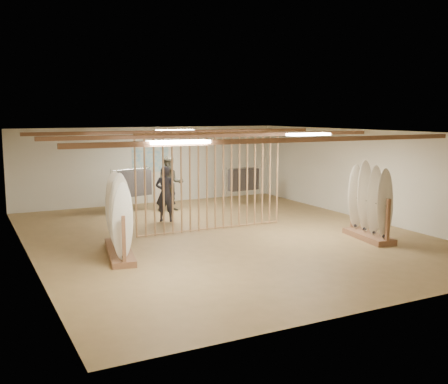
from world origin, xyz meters
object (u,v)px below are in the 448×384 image
clothing_rack_b (243,180)px  shopper_a (165,190)px  rack_left (119,228)px  clothing_rack_a (132,183)px  shopper_b (170,180)px  rack_right (369,214)px

clothing_rack_b → shopper_a: shopper_a is taller
rack_left → clothing_rack_a: rack_left is taller
rack_left → shopper_b: size_ratio=1.15×
shopper_a → clothing_rack_b: bearing=-119.3°
rack_right → shopper_a: size_ratio=1.03×
clothing_rack_b → shopper_b: (-2.93, -0.17, 0.17)m
clothing_rack_a → shopper_a: size_ratio=0.77×
rack_left → shopper_b: (3.11, 4.74, 0.40)m
rack_left → shopper_b: 5.69m
rack_left → clothing_rack_a: (1.90, 5.10, 0.32)m
clothing_rack_a → shopper_b: 1.27m
rack_right → clothing_rack_a: rack_right is taller
clothing_rack_b → clothing_rack_a: bearing=170.9°
clothing_rack_b → shopper_a: (-3.70, -1.76, 0.08)m
rack_right → shopper_a: (-3.97, 4.58, 0.29)m
rack_right → rack_left: bearing=176.1°
shopper_a → shopper_b: bearing=-80.7°
rack_left → clothing_rack_b: rack_left is taller
rack_left → rack_right: 6.47m
clothing_rack_a → clothing_rack_b: (4.14, -0.19, -0.09)m
rack_left → clothing_rack_b: bearing=49.5°
rack_left → clothing_rack_a: size_ratio=1.61×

